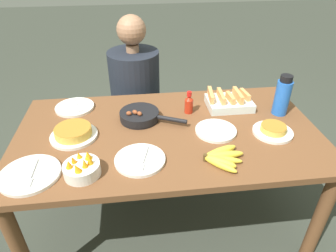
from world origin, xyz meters
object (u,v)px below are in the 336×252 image
banana_bunch (221,158)px  water_bottle (282,96)px  skillet (140,116)px  fruit_bowl_mango (82,168)px  empty_plate_near_front (75,107)px  empty_plate_far_left (30,174)px  frittata_plate_side (273,130)px  empty_plate_mid_edge (216,131)px  person_figure (136,107)px  hot_sauce_bottle (189,104)px  melon_tray (229,102)px  empty_plate_far_right (140,160)px  frittata_plate_center (73,133)px

banana_bunch → water_bottle: bearing=40.2°
banana_bunch → water_bottle: water_bottle is taller
skillet → fruit_bowl_mango: bearing=-98.0°
skillet → empty_plate_near_front: bearing=-179.8°
empty_plate_near_front → water_bottle: water_bottle is taller
empty_plate_near_front → empty_plate_far_left: bearing=-100.9°
frittata_plate_side → water_bottle: bearing=58.1°
empty_plate_mid_edge → fruit_bowl_mango: size_ratio=1.36×
water_bottle → person_figure: size_ratio=0.21×
empty_plate_near_front → hot_sauce_bottle: 0.69m
melon_tray → empty_plate_far_left: bearing=-154.6°
melon_tray → hot_sauce_bottle: 0.26m
water_bottle → empty_plate_far_right: bearing=-157.6°
banana_bunch → fruit_bowl_mango: bearing=-178.6°
fruit_bowl_mango → person_figure: bearing=75.6°
person_figure → empty_plate_far_left: bearing=-116.4°
empty_plate_far_right → hot_sauce_bottle: bearing=53.8°
hot_sauce_bottle → empty_plate_far_right: bearing=-126.2°
skillet → frittata_plate_side: (0.69, -0.22, -0.01)m
hot_sauce_bottle → melon_tray: bearing=8.4°
melon_tray → empty_plate_mid_edge: (-0.15, -0.26, -0.03)m
banana_bunch → water_bottle: 0.61m
empty_plate_far_right → fruit_bowl_mango: fruit_bowl_mango is taller
banana_bunch → empty_plate_near_front: 0.95m
empty_plate_far_right → empty_plate_mid_edge: bearing=25.2°
frittata_plate_center → hot_sauce_bottle: 0.67m
hot_sauce_bottle → empty_plate_mid_edge: bearing=-64.1°
empty_plate_far_left → fruit_bowl_mango: fruit_bowl_mango is taller
frittata_plate_side → water_bottle: size_ratio=0.88×
frittata_plate_center → empty_plate_mid_edge: 0.75m
frittata_plate_center → empty_plate_far_right: bearing=-35.4°
empty_plate_far_left → fruit_bowl_mango: size_ratio=1.65×
empty_plate_far_right → banana_bunch: bearing=-6.7°
frittata_plate_center → melon_tray: bearing=13.6°
melon_tray → hot_sauce_bottle: size_ratio=1.96×
empty_plate_far_right → hot_sauce_bottle: size_ratio=1.76×
empty_plate_far_right → empty_plate_far_left: bearing=-175.0°
fruit_bowl_mango → water_bottle: size_ratio=0.67×
fruit_bowl_mango → empty_plate_near_front: bearing=100.8°
empty_plate_far_left → hot_sauce_bottle: 0.92m
skillet → empty_plate_mid_edge: 0.43m
frittata_plate_center → person_figure: person_figure is taller
empty_plate_far_right → frittata_plate_side: bearing=11.6°
melon_tray → empty_plate_far_right: melon_tray is taller
empty_plate_near_front → hot_sauce_bottle: hot_sauce_bottle is taller
empty_plate_near_front → frittata_plate_center: bearing=-83.0°
melon_tray → empty_plate_near_front: (-0.93, 0.09, -0.03)m
frittata_plate_center → water_bottle: (1.17, 0.11, 0.09)m
frittata_plate_center → empty_plate_mid_edge: size_ratio=1.11×
skillet → fruit_bowl_mango: (-0.28, -0.43, 0.01)m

